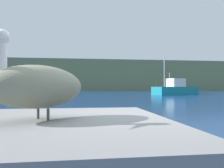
% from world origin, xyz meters
% --- Properties ---
extents(ground_plane, '(260.00, 260.00, 0.00)m').
position_xyz_m(ground_plane, '(0.00, 0.00, 0.00)').
color(ground_plane, navy).
extents(hillside_backdrop, '(140.00, 14.06, 9.45)m').
position_xyz_m(hillside_backdrop, '(0.00, 70.39, 4.72)').
color(hillside_backdrop, '#6B7A51').
rests_on(hillside_backdrop, ground).
extents(pier_dock, '(2.84, 2.76, 0.70)m').
position_xyz_m(pier_dock, '(-1.14, -0.65, 0.35)').
color(pier_dock, gray).
rests_on(pier_dock, ground).
extents(pelican, '(1.21, 1.14, 0.90)m').
position_xyz_m(pelican, '(-1.15, -0.65, 1.06)').
color(pelican, gray).
rests_on(pelican, pier_dock).
extents(fishing_boat_yellow, '(5.01, 2.38, 4.44)m').
position_xyz_m(fishing_boat_yellow, '(-14.74, 38.98, 0.92)').
color(fishing_boat_yellow, yellow).
rests_on(fishing_boat_yellow, ground).
extents(fishing_boat_orange, '(4.94, 1.63, 3.97)m').
position_xyz_m(fishing_boat_orange, '(18.03, 39.64, 0.92)').
color(fishing_boat_orange, orange).
rests_on(fishing_boat_orange, ground).
extents(fishing_boat_teal, '(7.67, 5.05, 5.29)m').
position_xyz_m(fishing_boat_teal, '(12.55, 27.12, 0.80)').
color(fishing_boat_teal, teal).
rests_on(fishing_boat_teal, ground).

